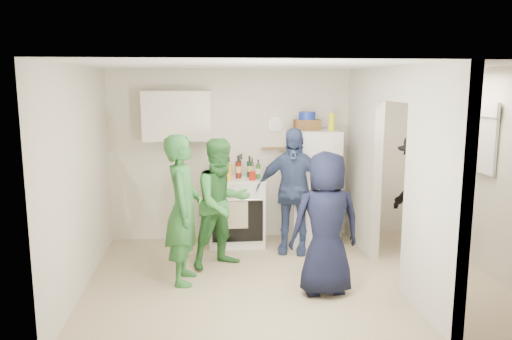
{
  "coord_description": "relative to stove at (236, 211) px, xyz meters",
  "views": [
    {
      "loc": [
        -1.02,
        -5.62,
        2.31
      ],
      "look_at": [
        -0.39,
        0.4,
        1.25
      ],
      "focal_mm": 35.0,
      "sensor_mm": 36.0,
      "label": 1
    }
  ],
  "objects": [
    {
      "name": "spice_shelf",
      "position": [
        0.58,
        0.28,
        0.86
      ],
      "size": [
        0.35,
        0.08,
        0.03
      ],
      "primitive_type": "cube",
      "color": "olive",
      "rests_on": "wall_back"
    },
    {
      "name": "nook_window_frame",
      "position": [
        2.94,
        -1.17,
        1.16
      ],
      "size": [
        0.04,
        0.76,
        0.86
      ],
      "primitive_type": "cube",
      "color": "white",
      "rests_on": "wall_right"
    },
    {
      "name": "floor",
      "position": [
        0.58,
        -1.37,
        -0.49
      ],
      "size": [
        4.8,
        4.8,
        0.0
      ],
      "primitive_type": "plane",
      "color": "tan",
      "rests_on": "ground"
    },
    {
      "name": "stove",
      "position": [
        0.0,
        0.0,
        0.0
      ],
      "size": [
        0.82,
        0.68,
        0.97
      ],
      "primitive_type": "cube",
      "color": "white",
      "rests_on": "floor"
    },
    {
      "name": "wall_right",
      "position": [
        2.98,
        -1.37,
        0.76
      ],
      "size": [
        0.0,
        3.4,
        3.4
      ],
      "primitive_type": "plane",
      "rotation": [
        1.57,
        0.0,
        -1.57
      ],
      "color": "silver",
      "rests_on": "floor"
    },
    {
      "name": "wall_back",
      "position": [
        0.58,
        0.33,
        0.76
      ],
      "size": [
        4.8,
        0.0,
        4.8
      ],
      "primitive_type": "plane",
      "rotation": [
        1.57,
        0.0,
        0.0
      ],
      "color": "silver",
      "rests_on": "floor"
    },
    {
      "name": "person_nook",
      "position": [
        2.38,
        -0.81,
        0.35
      ],
      "size": [
        0.75,
        1.15,
        1.68
      ],
      "primitive_type": "imported",
      "rotation": [
        0.0,
        0.0,
        -1.44
      ],
      "color": "black",
      "rests_on": "floor"
    },
    {
      "name": "yellow_cup_stack_stove",
      "position": [
        -0.12,
        -0.22,
        0.61
      ],
      "size": [
        0.09,
        0.09,
        0.25
      ],
      "primitive_type": "cylinder",
      "color": "#FFAA15",
      "rests_on": "stove"
    },
    {
      "name": "bottle_c",
      "position": [
        -0.09,
        0.14,
        0.63
      ],
      "size": [
        0.08,
        0.08,
        0.28
      ],
      "primitive_type": "cylinder",
      "color": "#B2B8C1",
      "rests_on": "stove"
    },
    {
      "name": "bottle_h",
      "position": [
        -0.29,
        -0.14,
        0.64
      ],
      "size": [
        0.08,
        0.08,
        0.31
      ],
      "primitive_type": "cylinder",
      "color": "#ACB1B9",
      "rests_on": "stove"
    },
    {
      "name": "fridge",
      "position": [
        1.13,
        -0.03,
        0.34
      ],
      "size": [
        0.68,
        0.66,
        1.64
      ],
      "primitive_type": "cube",
      "color": "white",
      "rests_on": "floor"
    },
    {
      "name": "blue_bowl",
      "position": [
        1.03,
        0.02,
        1.36
      ],
      "size": [
        0.24,
        0.24,
        0.11
      ],
      "primitive_type": "cylinder",
      "color": "#152B96",
      "rests_on": "wicker_basket"
    },
    {
      "name": "bottle_d",
      "position": [
        0.03,
        -0.05,
        0.65
      ],
      "size": [
        0.08,
        0.08,
        0.32
      ],
      "primitive_type": "cylinder",
      "color": "#5D1910",
      "rests_on": "stove"
    },
    {
      "name": "person_green_center",
      "position": [
        -0.23,
        -0.89,
        0.33
      ],
      "size": [
        1.0,
        0.93,
        1.64
      ],
      "primitive_type": "imported",
      "rotation": [
        0.0,
        0.0,
        0.5
      ],
      "color": "#39833E",
      "rests_on": "floor"
    },
    {
      "name": "bottle_b",
      "position": [
        -0.17,
        -0.08,
        0.63
      ],
      "size": [
        0.08,
        0.08,
        0.28
      ],
      "primitive_type": "cylinder",
      "color": "#16431C",
      "rests_on": "stove"
    },
    {
      "name": "upper_cabinet",
      "position": [
        -0.82,
        0.15,
        1.36
      ],
      "size": [
        0.95,
        0.34,
        0.7
      ],
      "primitive_type": "cube",
      "color": "silver",
      "rests_on": "wall_back"
    },
    {
      "name": "person_green_left",
      "position": [
        -0.69,
        -1.35,
        0.38
      ],
      "size": [
        0.47,
        0.67,
        1.74
      ],
      "primitive_type": "imported",
      "rotation": [
        0.0,
        0.0,
        1.48
      ],
      "color": "#33762F",
      "rests_on": "floor"
    },
    {
      "name": "partition_header",
      "position": [
        1.78,
        -1.37,
        1.81
      ],
      "size": [
        0.12,
        1.0,
        0.4
      ],
      "primitive_type": "cube",
      "color": "silver",
      "rests_on": "partition_pier_back"
    },
    {
      "name": "ceiling",
      "position": [
        0.58,
        -1.37,
        2.01
      ],
      "size": [
        4.8,
        4.8,
        0.0
      ],
      "primitive_type": "plane",
      "rotation": [
        3.14,
        0.0,
        0.0
      ],
      "color": "white",
      "rests_on": "wall_back"
    },
    {
      "name": "bottle_i",
      "position": [
        0.06,
        0.1,
        0.64
      ],
      "size": [
        0.06,
        0.06,
        0.31
      ],
      "primitive_type": "cylinder",
      "color": "maroon",
      "rests_on": "stove"
    },
    {
      "name": "nook_window",
      "position": [
        2.96,
        -1.17,
        1.16
      ],
      "size": [
        0.03,
        0.7,
        0.8
      ],
      "primitive_type": "cube",
      "color": "black",
      "rests_on": "wall_right"
    },
    {
      "name": "wall_left",
      "position": [
        -1.82,
        -1.37,
        0.76
      ],
      "size": [
        0.0,
        3.4,
        3.4
      ],
      "primitive_type": "plane",
      "rotation": [
        1.57,
        0.0,
        1.57
      ],
      "color": "silver",
      "rests_on": "floor"
    },
    {
      "name": "bottle_g",
      "position": [
        0.25,
        0.13,
        0.62
      ],
      "size": [
        0.06,
        0.06,
        0.26
      ],
      "primitive_type": "cylinder",
      "color": "brown",
      "rests_on": "stove"
    },
    {
      "name": "wall_clock",
      "position": [
        0.63,
        0.31,
        1.21
      ],
      "size": [
        0.22,
        0.02,
        0.22
      ],
      "primitive_type": "cylinder",
      "rotation": [
        1.57,
        0.0,
        0.0
      ],
      "color": "white",
      "rests_on": "wall_back"
    },
    {
      "name": "bottle_e",
      "position": [
        0.09,
        0.17,
        0.65
      ],
      "size": [
        0.08,
        0.08,
        0.32
      ],
      "primitive_type": "cylinder",
      "color": "#A6B3B8",
      "rests_on": "stove"
    },
    {
      "name": "person_navy",
      "position": [
        0.87,
        -1.85,
        0.31
      ],
      "size": [
        0.82,
        0.57,
        1.59
      ],
      "primitive_type": "imported",
      "rotation": [
        0.0,
        0.0,
        -3.06
      ],
      "color": "black",
      "rests_on": "floor"
    },
    {
      "name": "partition_pier_back",
      "position": [
        1.78,
        -0.27,
        0.76
      ],
      "size": [
        0.12,
        1.2,
        2.5
      ],
      "primitive_type": "cube",
      "color": "silver",
      "rests_on": "floor"
    },
    {
      "name": "nook_valance",
      "position": [
        2.92,
        -1.17,
        1.51
      ],
      "size": [
        0.04,
        0.82,
        0.18
      ],
      "primitive_type": "cube",
      "color": "white",
      "rests_on": "wall_right"
    },
    {
      "name": "bottle_a",
      "position": [
        -0.29,
        0.13,
        0.64
      ],
      "size": [
        0.06,
        0.06,
        0.32
      ],
      "primitive_type": "cylinder",
      "color": "brown",
      "rests_on": "stove"
    },
    {
      "name": "wall_front",
      "position": [
        0.58,
        -3.07,
        0.76
      ],
      "size": [
        4.8,
        0.0,
        4.8
      ],
      "primitive_type": "plane",
      "rotation": [
        -1.57,
        0.0,
        0.0
      ],
      "color": "silver",
      "rests_on": "floor"
    },
    {
      "name": "person_denim",
      "position": [
        0.74,
        -0.45,
        0.37
      ],
      "size": [
        1.09,
        0.7,
        1.72
      ],
      "primitive_type": "imported",
      "rotation": [
        0.0,
        0.0,
        -0.3
      ],
      "color": "#364677",
      "rests_on": "floor"
    },
    {
      "name": "partition_pier_front",
      "position": [
        1.78,
        -2.47,
        0.76
      ],
      "size": [
        0.12,
        1.2,
        2.5
      ],
      "primitive_type": "cube",
      "color": "silver",
      "rests_on": "floor"
    },
    {
      "name": "red_cup",
      "position": [
        0.22,
        -0.2,
        0.55
      ],
      "size": [
        0.09,
        0.09,
        0.12
      ],
      "primitive_type": "cylinder",
      "color": "#AE190B",
      "rests_on": "stove"
    },
    {
      "name": "bottle_j",
      "position": [
        0.31,
        -0.11,
        0.62
      ],
      "size": [
        0.07,
        0.07,
        0.27
      ],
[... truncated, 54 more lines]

